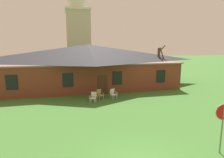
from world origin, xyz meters
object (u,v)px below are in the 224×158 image
stop_sign (223,118)px  lawn_chair_near_door (100,94)px  lawn_chair_left_end (113,93)px  lawn_chair_by_porch (93,97)px

stop_sign → lawn_chair_near_door: stop_sign is taller
lawn_chair_near_door → lawn_chair_left_end: (1.40, -0.09, 0.00)m
lawn_chair_left_end → stop_sign: bearing=-76.4°
lawn_chair_near_door → lawn_chair_left_end: same height
lawn_chair_by_porch → lawn_chair_left_end: same height
lawn_chair_left_end → lawn_chair_by_porch: bearing=-158.0°
lawn_chair_near_door → lawn_chair_left_end: size_ratio=1.00×
stop_sign → lawn_chair_left_end: bearing=103.6°
lawn_chair_near_door → lawn_chair_left_end: 1.40m
stop_sign → lawn_chair_by_porch: bearing=115.5°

